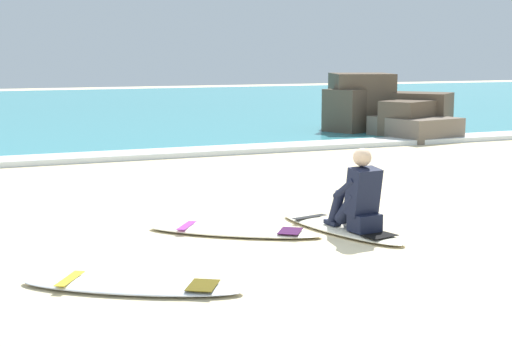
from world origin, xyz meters
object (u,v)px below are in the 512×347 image
at_px(surfboard_spare_near, 234,231).
at_px(surfer_seated, 359,198).
at_px(surfboard_main, 341,228).
at_px(surfboard_spare_far, 131,286).

bearing_deg(surfboard_spare_near, surfer_seated, -25.93).
distance_m(surfboard_main, surfboard_spare_near, 1.26).
bearing_deg(surfboard_main, surfboard_spare_far, -155.92).
distance_m(surfboard_spare_near, surfboard_spare_far, 2.28).
distance_m(surfboard_main, surfboard_spare_far, 3.10).
bearing_deg(surfboard_main, surfer_seated, -74.88).
height_order(surfer_seated, surfboard_spare_near, surfer_seated).
relative_size(surfboard_main, surfboard_spare_near, 1.06).
height_order(surfer_seated, surfboard_spare_far, surfer_seated).
relative_size(surfer_seated, surfboard_spare_far, 0.47).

